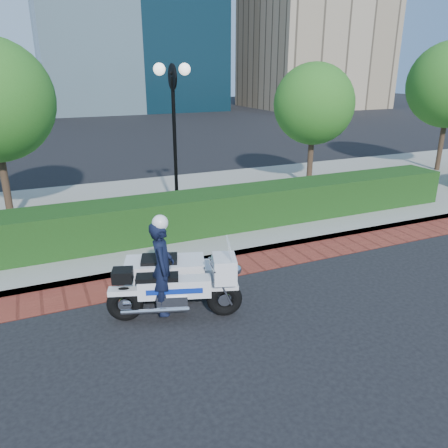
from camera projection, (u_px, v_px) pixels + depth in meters
name	position (u px, v px, depth m)	size (l,w,h in m)	color
ground	(213.00, 308.00, 8.13)	(120.00, 120.00, 0.00)	black
brick_strip	(186.00, 275.00, 9.43)	(60.00, 1.00, 0.01)	maroon
sidewalk	(138.00, 213.00, 13.29)	(60.00, 8.00, 0.15)	gray
hedge_main	(159.00, 218.00, 11.02)	(18.00, 1.20, 1.00)	black
lamppost	(174.00, 117.00, 12.01)	(1.02, 0.70, 4.21)	black
tree_c	(314.00, 104.00, 15.18)	(2.80, 2.80, 4.30)	#332319
police_motorcycle	(169.00, 276.00, 7.91)	(2.34, 2.06, 1.94)	black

